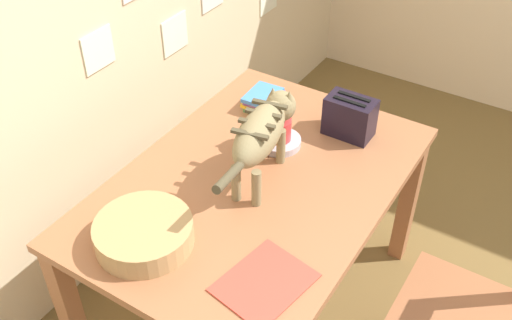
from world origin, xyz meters
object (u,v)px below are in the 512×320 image
magazine (265,282)px  book_stack (264,100)px  toaster (350,117)px  cat (263,131)px  coffee_mug (280,129)px  wicker_basket (144,233)px  dining_table (256,197)px  saucer_bowl (280,142)px  wooden_chair_near (469,315)px

magazine → book_stack: size_ratio=1.50×
toaster → cat: bearing=158.0°
coffee_mug → magazine: coffee_mug is taller
wicker_basket → book_stack: bearing=5.9°
coffee_mug → book_stack: size_ratio=0.69×
dining_table → saucer_bowl: (0.24, 0.04, 0.10)m
saucer_bowl → wicker_basket: 0.72m
coffee_mug → book_stack: bearing=45.1°
cat → book_stack: cat is taller
saucer_bowl → wooden_chair_near: size_ratio=0.19×
dining_table → cat: size_ratio=2.10×
toaster → coffee_mug: bearing=136.8°
wicker_basket → toaster: 0.98m
book_stack → wooden_chair_near: size_ratio=0.21×
cat → saucer_bowl: cat is taller
dining_table → wicker_basket: wicker_basket is taller
saucer_bowl → coffee_mug: bearing=0.0°
cat → coffee_mug: cat is taller
coffee_mug → wooden_chair_near: size_ratio=0.14×
dining_table → wooden_chair_near: 0.89m
saucer_bowl → magazine: 0.72m
coffee_mug → wicker_basket: 0.72m
book_stack → wooden_chair_near: bearing=-108.5°
magazine → wooden_chair_near: 0.81m
toaster → saucer_bowl: bearing=137.2°
dining_table → wooden_chair_near: bearing=-84.9°
book_stack → dining_table: bearing=-151.6°
book_stack → toaster: 0.41m
book_stack → toaster: size_ratio=0.97×
magazine → coffee_mug: bearing=36.8°
coffee_mug → wicker_basket: (-0.72, 0.11, -0.03)m
dining_table → wicker_basket: bearing=162.7°
saucer_bowl → wooden_chair_near: bearing=-100.3°
book_stack → wicker_basket: wicker_basket is taller
book_stack → wooden_chair_near: 1.21m
magazine → toaster: 0.88m
cat → wicker_basket: size_ratio=1.98×
coffee_mug → dining_table: bearing=-171.3°
book_stack → coffee_mug: bearing=-134.9°
saucer_bowl → coffee_mug: size_ratio=1.30×
saucer_bowl → wooden_chair_near: 0.97m
dining_table → saucer_bowl: 0.26m
dining_table → wicker_basket: size_ratio=4.16×
coffee_mug → cat: bearing=-169.2°
wooden_chair_near → wicker_basket: bearing=118.3°
wooden_chair_near → book_stack: bearing=71.2°
toaster → magazine: bearing=-172.1°
toaster → wicker_basket: bearing=161.4°
cat → saucer_bowl: (0.19, 0.04, -0.19)m
cat → book_stack: 0.50m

